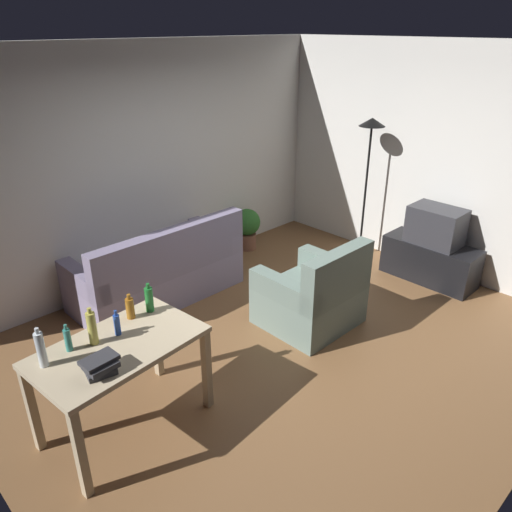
{
  "coord_description": "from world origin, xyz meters",
  "views": [
    {
      "loc": [
        -2.99,
        -2.66,
        2.84
      ],
      "look_at": [
        0.1,
        0.5,
        0.75
      ],
      "focal_mm": 34.64,
      "sensor_mm": 36.0,
      "label": 1
    }
  ],
  "objects_px": {
    "bottle_tall": "(68,339)",
    "book_stack": "(100,366)",
    "torchiere_lamp": "(369,151)",
    "armchair": "(313,297)",
    "bottle_amber": "(130,308)",
    "bottle_green": "(149,299)",
    "desk": "(120,357)",
    "couch": "(160,274)",
    "bottle_blue": "(117,324)",
    "tv": "(436,226)",
    "tv_stand": "(430,261)",
    "bottle_clear": "(41,349)",
    "bottle_squat": "(92,328)",
    "potted_plant": "(247,226)"
  },
  "relations": [
    {
      "from": "tv_stand",
      "to": "armchair",
      "type": "distance_m",
      "value": 1.81
    },
    {
      "from": "tv_stand",
      "to": "bottle_tall",
      "type": "distance_m",
      "value": 4.27
    },
    {
      "from": "bottle_blue",
      "to": "bottle_green",
      "type": "distance_m",
      "value": 0.37
    },
    {
      "from": "torchiere_lamp",
      "to": "desk",
      "type": "relative_size",
      "value": 1.44
    },
    {
      "from": "armchair",
      "to": "bottle_squat",
      "type": "relative_size",
      "value": 3.14
    },
    {
      "from": "tv",
      "to": "bottle_squat",
      "type": "xyz_separation_m",
      "value": [
        -4.02,
        0.55,
        0.19
      ]
    },
    {
      "from": "bottle_squat",
      "to": "bottle_green",
      "type": "height_order",
      "value": "bottle_squat"
    },
    {
      "from": "tv_stand",
      "to": "desk",
      "type": "xyz_separation_m",
      "value": [
        -3.91,
        0.42,
        0.41
      ]
    },
    {
      "from": "tv",
      "to": "bottle_squat",
      "type": "distance_m",
      "value": 4.06
    },
    {
      "from": "armchair",
      "to": "bottle_blue",
      "type": "bearing_deg",
      "value": -4.64
    },
    {
      "from": "couch",
      "to": "book_stack",
      "type": "bearing_deg",
      "value": 47.13
    },
    {
      "from": "armchair",
      "to": "couch",
      "type": "bearing_deg",
      "value": -61.7
    },
    {
      "from": "couch",
      "to": "bottle_amber",
      "type": "bearing_deg",
      "value": 49.24
    },
    {
      "from": "bottle_clear",
      "to": "bottle_amber",
      "type": "bearing_deg",
      "value": 8.94
    },
    {
      "from": "potted_plant",
      "to": "bottle_green",
      "type": "bearing_deg",
      "value": -148.41
    },
    {
      "from": "torchiere_lamp",
      "to": "bottle_clear",
      "type": "bearing_deg",
      "value": -174.14
    },
    {
      "from": "armchair",
      "to": "bottle_clear",
      "type": "distance_m",
      "value": 2.68
    },
    {
      "from": "bottle_amber",
      "to": "bottle_green",
      "type": "bearing_deg",
      "value": -6.36
    },
    {
      "from": "bottle_tall",
      "to": "book_stack",
      "type": "relative_size",
      "value": 0.88
    },
    {
      "from": "armchair",
      "to": "bottle_amber",
      "type": "xyz_separation_m",
      "value": [
        -1.87,
        0.31,
        0.53
      ]
    },
    {
      "from": "bottle_clear",
      "to": "bottle_blue",
      "type": "height_order",
      "value": "bottle_clear"
    },
    {
      "from": "torchiere_lamp",
      "to": "book_stack",
      "type": "height_order",
      "value": "torchiere_lamp"
    },
    {
      "from": "tv",
      "to": "bottle_tall",
      "type": "relative_size",
      "value": 2.84
    },
    {
      "from": "torchiere_lamp",
      "to": "potted_plant",
      "type": "distance_m",
      "value": 1.88
    },
    {
      "from": "potted_plant",
      "to": "book_stack",
      "type": "distance_m",
      "value": 3.79
    },
    {
      "from": "bottle_tall",
      "to": "bottle_squat",
      "type": "xyz_separation_m",
      "value": [
        0.17,
        -0.04,
        0.04
      ]
    },
    {
      "from": "bottle_green",
      "to": "desk",
      "type": "bearing_deg",
      "value": -152.04
    },
    {
      "from": "couch",
      "to": "tv",
      "type": "relative_size",
      "value": 3.12
    },
    {
      "from": "bottle_clear",
      "to": "bottle_tall",
      "type": "height_order",
      "value": "bottle_clear"
    },
    {
      "from": "bottle_green",
      "to": "book_stack",
      "type": "xyz_separation_m",
      "value": [
        -0.66,
        -0.43,
        -0.05
      ]
    },
    {
      "from": "bottle_tall",
      "to": "tv",
      "type": "bearing_deg",
      "value": -8.1
    },
    {
      "from": "torchiere_lamp",
      "to": "bottle_amber",
      "type": "bearing_deg",
      "value": -174.76
    },
    {
      "from": "bottle_amber",
      "to": "armchair",
      "type": "bearing_deg",
      "value": -9.5
    },
    {
      "from": "desk",
      "to": "armchair",
      "type": "bearing_deg",
      "value": -7.15
    },
    {
      "from": "torchiere_lamp",
      "to": "armchair",
      "type": "xyz_separation_m",
      "value": [
        -1.77,
        -0.65,
        -1.09
      ]
    },
    {
      "from": "couch",
      "to": "bottle_tall",
      "type": "xyz_separation_m",
      "value": [
        -1.59,
        -1.29,
        0.54
      ]
    },
    {
      "from": "desk",
      "to": "torchiere_lamp",
      "type": "bearing_deg",
      "value": 3.15
    },
    {
      "from": "tv",
      "to": "bottle_clear",
      "type": "bearing_deg",
      "value": 82.87
    },
    {
      "from": "bottle_green",
      "to": "bottle_amber",
      "type": "bearing_deg",
      "value": 173.64
    },
    {
      "from": "bottle_blue",
      "to": "torchiere_lamp",
      "type": "bearing_deg",
      "value": 6.94
    },
    {
      "from": "bottle_green",
      "to": "book_stack",
      "type": "relative_size",
      "value": 1.03
    },
    {
      "from": "bottle_squat",
      "to": "book_stack",
      "type": "height_order",
      "value": "bottle_squat"
    },
    {
      "from": "tv_stand",
      "to": "desk",
      "type": "bearing_deg",
      "value": 83.83
    },
    {
      "from": "tv_stand",
      "to": "torchiere_lamp",
      "type": "xyz_separation_m",
      "value": [
        0.0,
        1.0,
        1.17
      ]
    },
    {
      "from": "torchiere_lamp",
      "to": "bottle_blue",
      "type": "distance_m",
      "value": 3.91
    },
    {
      "from": "bottle_blue",
      "to": "tv",
      "type": "bearing_deg",
      "value": -7.89
    },
    {
      "from": "desk",
      "to": "book_stack",
      "type": "height_order",
      "value": "book_stack"
    },
    {
      "from": "bottle_squat",
      "to": "book_stack",
      "type": "xyz_separation_m",
      "value": [
        -0.13,
        -0.34,
        -0.07
      ]
    },
    {
      "from": "couch",
      "to": "bottle_tall",
      "type": "height_order",
      "value": "bottle_tall"
    },
    {
      "from": "desk",
      "to": "bottle_green",
      "type": "xyz_separation_m",
      "value": [
        0.42,
        0.22,
        0.22
      ]
    }
  ]
}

